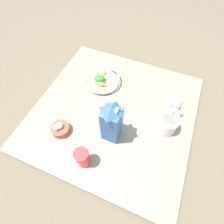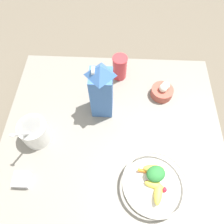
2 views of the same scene
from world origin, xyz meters
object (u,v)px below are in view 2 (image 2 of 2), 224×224
milk_carton (101,90)px  drinking_cup (120,67)px  spice_jar (22,180)px  fruit_bowl (155,183)px  yogurt_tub (34,132)px  garlic_bowl (162,91)px

milk_carton → drinking_cup: 0.22m
spice_jar → fruit_bowl: bearing=90.7°
milk_carton → spice_jar: bearing=-39.9°
drinking_cup → spice_jar: size_ratio=2.18×
yogurt_tub → milk_carton: bearing=121.1°
fruit_bowl → milk_carton: bearing=-147.2°
garlic_bowl → spice_jar: bearing=-52.4°
fruit_bowl → yogurt_tub: 0.50m
fruit_bowl → yogurt_tub: size_ratio=1.13×
milk_carton → fruit_bowl: bearing=32.8°
spice_jar → garlic_bowl: bearing=127.6°
fruit_bowl → drinking_cup: size_ratio=1.92×
yogurt_tub → drinking_cup: bearing=136.8°
fruit_bowl → milk_carton: 0.40m
milk_carton → drinking_cup: (-0.19, 0.07, -0.08)m
spice_jar → garlic_bowl: (-0.42, 0.55, 0.01)m
yogurt_tub → spice_jar: 0.18m
fruit_bowl → spice_jar: fruit_bowl is taller
milk_carton → garlic_bowl: (-0.09, 0.27, -0.11)m
yogurt_tub → drinking_cup: 0.48m
drinking_cup → spice_jar: drinking_cup is taller
drinking_cup → spice_jar: (0.53, -0.35, -0.05)m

